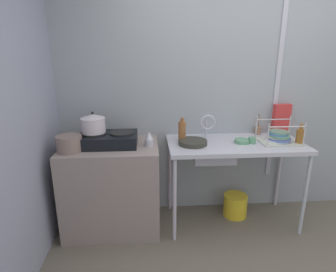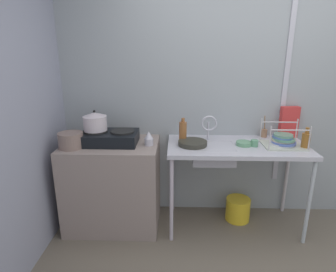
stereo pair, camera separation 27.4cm
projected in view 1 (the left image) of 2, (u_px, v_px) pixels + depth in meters
wall_back at (239, 96)px, 3.06m from camera, size 4.64×0.10×2.58m
wall_metal_strip at (277, 85)px, 2.99m from camera, size 0.05×0.01×2.06m
counter_concrete at (112, 187)px, 2.86m from camera, size 0.93×0.64×0.89m
counter_sink at (235, 149)px, 2.83m from camera, size 1.34×0.64×0.89m
stove at (108, 139)px, 2.71m from camera, size 0.54×0.36×0.13m
pot_on_left_burner at (93, 123)px, 2.65m from camera, size 0.23×0.23×0.20m
pot_beside_stove at (69, 143)px, 2.55m from camera, size 0.23×0.23×0.15m
percolator at (149, 139)px, 2.69m from camera, size 0.09×0.09×0.14m
sink_basin at (213, 152)px, 2.78m from camera, size 0.40×0.31×0.16m
faucet at (207, 124)px, 2.83m from camera, size 0.15×0.09×0.27m
frying_pan at (193, 142)px, 2.74m from camera, size 0.28×0.28×0.04m
dish_rack at (278, 137)px, 2.81m from camera, size 0.37×0.31×0.23m
cup_by_rack at (252, 140)px, 2.77m from camera, size 0.07×0.07×0.06m
small_bowl_on_drainboard at (242, 141)px, 2.79m from camera, size 0.15×0.15×0.04m
bottle_by_sink at (182, 131)px, 2.81m from camera, size 0.08×0.08×0.24m
bottle_by_rack at (300, 136)px, 2.75m from camera, size 0.08×0.08×0.20m
cereal_box at (281, 119)px, 3.06m from camera, size 0.20×0.09×0.33m
utensil_jar at (258, 130)px, 3.08m from camera, size 0.07×0.07×0.23m
bucket_on_floor at (235, 205)px, 3.13m from camera, size 0.26×0.26×0.25m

